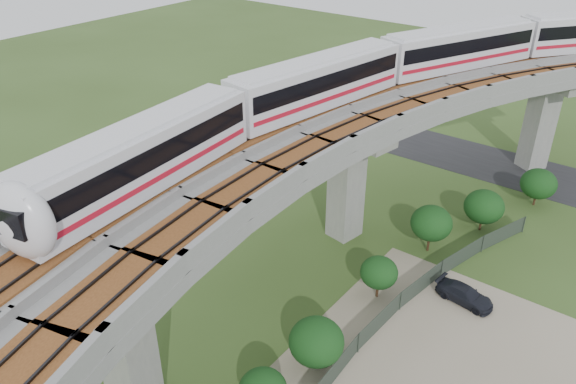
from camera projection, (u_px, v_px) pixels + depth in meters
name	position (u px, v px, depth m)	size (l,w,h in m)	color
ground	(250.00, 297.00, 38.18)	(160.00, 160.00, 0.00)	#374F1F
asphalt_road	(436.00, 149.00, 59.00)	(60.00, 8.00, 0.03)	#232326
viaduct	(297.00, 199.00, 31.72)	(19.58, 73.98, 11.40)	#99968E
metro_train	(408.00, 71.00, 41.81)	(20.39, 59.08, 3.64)	silver
fence	(377.00, 353.00, 32.67)	(3.87, 38.73, 1.50)	#2D382D
tree_0	(539.00, 184.00, 47.89)	(3.03, 3.03, 3.37)	#382314
tree_1	(484.00, 207.00, 44.38)	(3.14, 3.14, 3.51)	#382314
tree_2	(431.00, 223.00, 41.73)	(3.10, 3.10, 3.78)	#382314
tree_3	(379.00, 273.00, 37.20)	(2.53, 2.53, 3.12)	#382314
tree_4	(316.00, 342.00, 31.63)	(3.18, 3.18, 3.41)	#382314
car_dark	(465.00, 295.00, 37.45)	(1.58, 3.90, 1.13)	black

